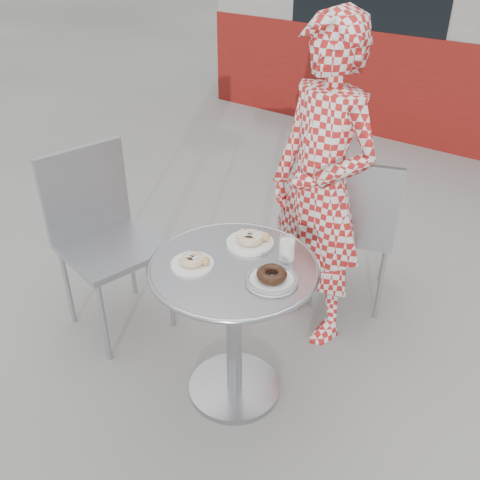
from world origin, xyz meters
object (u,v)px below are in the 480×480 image
Objects in this scene: plate_near at (193,262)px; plate_checker at (272,278)px; bistro_table at (234,299)px; seated_person at (321,190)px; milk_cup at (287,249)px; chair_left at (116,278)px; plate_far at (251,240)px; chair_far at (350,254)px.

plate_checker is at bearing 18.13° from plate_near.
seated_person reaches higher than bistro_table.
plate_checker is (0.32, 0.10, -0.00)m from plate_near.
plate_checker is 0.17m from milk_cup.
milk_cup is at bearing 103.45° from plate_checker.
plate_near is (0.68, -0.11, 0.44)m from chair_left.
plate_near is at bearing -86.80° from seated_person.
milk_cup is (0.19, -0.01, 0.03)m from plate_far.
plate_far is at bearing 178.13° from milk_cup.
chair_far is at bearing -30.22° from chair_left.
plate_checker is 1.93× the size of milk_cup.
milk_cup is at bearing -69.45° from chair_left.
bistro_table is 1.04m from chair_far.
chair_left is 5.51× the size of plate_near.
chair_far is 1.32m from chair_left.
plate_checker is (0.12, -1.00, 0.46)m from chair_far.
chair_far is 8.51× the size of milk_cup.
chair_far is 1.21m from plate_near.
chair_left is at bearing -170.61° from milk_cup.
milk_cup is (0.96, 0.16, 0.48)m from chair_left.
chair_far is 0.56× the size of seated_person.
bistro_table is 0.70m from seated_person.
chair_far is 0.95× the size of chair_left.
plate_near is at bearing -108.00° from plate_far.
chair_far is 5.23× the size of plate_near.
chair_left is 1.09m from plate_checker.
seated_person is at bearing 63.36° from chair_far.
plate_far is at bearing 143.05° from plate_checker.
chair_far reaches higher than bistro_table.
seated_person reaches higher than plate_checker.
chair_left reaches higher than chair_far.
plate_near is at bearing -141.29° from bistro_table.
plate_checker is at bearing -79.28° from chair_left.
plate_checker is at bearing 0.10° from bistro_table.
plate_far is 0.98× the size of plate_checker.
chair_far reaches higher than plate_far.
plate_near reaches higher than bistro_table.
seated_person is 0.67m from plate_checker.
chair_far is 4.41× the size of plate_checker.
plate_checker is at bearing -76.55° from milk_cup.
plate_near is (-0.16, -0.75, -0.08)m from seated_person.
bistro_table is 0.85m from chair_left.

